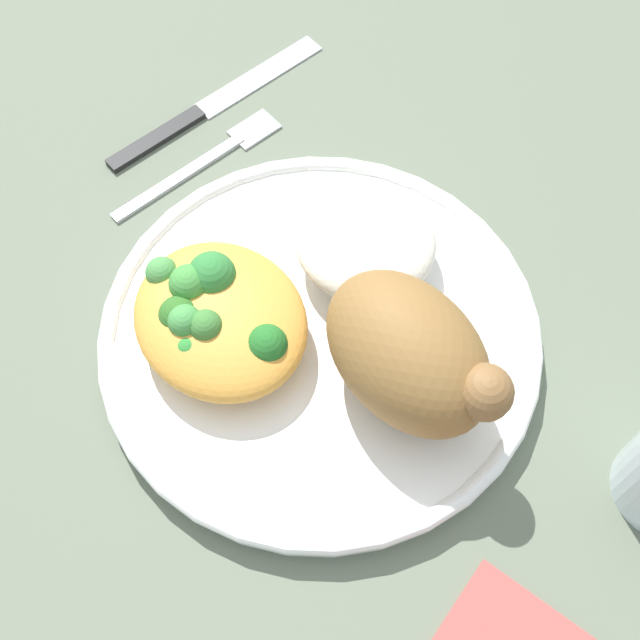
# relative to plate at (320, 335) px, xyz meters

# --- Properties ---
(ground_plane) EXTENTS (2.00, 2.00, 0.00)m
(ground_plane) POSITION_rel_plate_xyz_m (0.00, 0.00, -0.01)
(ground_plane) COLOR #5E6856
(plate) EXTENTS (0.27, 0.27, 0.02)m
(plate) POSITION_rel_plate_xyz_m (0.00, 0.00, 0.00)
(plate) COLOR white
(plate) RESTS_ON ground_plane
(roasted_chicken) EXTENTS (0.12, 0.08, 0.07)m
(roasted_chicken) POSITION_rel_plate_xyz_m (0.06, 0.02, 0.05)
(roasted_chicken) COLOR olive
(roasted_chicken) RESTS_ON plate
(rice_pile) EXTENTS (0.09, 0.09, 0.03)m
(rice_pile) POSITION_rel_plate_xyz_m (-0.02, 0.05, 0.03)
(rice_pile) COLOR white
(rice_pile) RESTS_ON plate
(mac_cheese_with_broccoli) EXTENTS (0.11, 0.10, 0.04)m
(mac_cheese_with_broccoli) POSITION_rel_plate_xyz_m (-0.04, -0.05, 0.03)
(mac_cheese_with_broccoli) COLOR gold
(mac_cheese_with_broccoli) RESTS_ON plate
(fork) EXTENTS (0.02, 0.14, 0.01)m
(fork) POSITION_rel_plate_xyz_m (-0.16, 0.02, -0.01)
(fork) COLOR #B2B2B7
(fork) RESTS_ON ground_plane
(knife) EXTENTS (0.03, 0.19, 0.01)m
(knife) POSITION_rel_plate_xyz_m (-0.20, 0.04, -0.01)
(knife) COLOR black
(knife) RESTS_ON ground_plane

